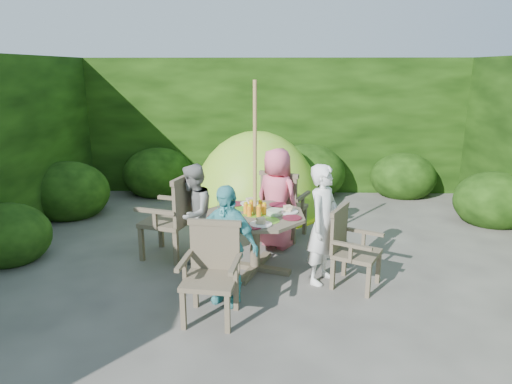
{
  "coord_description": "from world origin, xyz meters",
  "views": [
    {
      "loc": [
        -0.11,
        -5.0,
        2.32
      ],
      "look_at": [
        -0.26,
        0.39,
        0.85
      ],
      "focal_mm": 32.0,
      "sensor_mm": 36.0,
      "label": 1
    }
  ],
  "objects_px": {
    "garden_chair_right": "(351,247)",
    "child_front": "(226,245)",
    "garden_chair_front": "(212,270)",
    "garden_chair_back": "(283,204)",
    "child_back": "(277,199)",
    "child_left": "(194,214)",
    "child_right": "(323,224)",
    "garden_chair_left": "(173,216)",
    "patio_table": "(255,223)",
    "dome_tent": "(256,209)",
    "parasol_pole": "(255,180)"
  },
  "relations": [
    {
      "from": "parasol_pole",
      "to": "child_front",
      "type": "height_order",
      "value": "parasol_pole"
    },
    {
      "from": "patio_table",
      "to": "parasol_pole",
      "type": "relative_size",
      "value": 0.69
    },
    {
      "from": "patio_table",
      "to": "parasol_pole",
      "type": "bearing_deg",
      "value": 173.72
    },
    {
      "from": "child_back",
      "to": "child_left",
      "type": "bearing_deg",
      "value": 62.71
    },
    {
      "from": "child_left",
      "to": "dome_tent",
      "type": "distance_m",
      "value": 2.33
    },
    {
      "from": "garden_chair_back",
      "to": "child_back",
      "type": "xyz_separation_m",
      "value": [
        -0.09,
        -0.28,
        0.16
      ]
    },
    {
      "from": "parasol_pole",
      "to": "garden_chair_back",
      "type": "height_order",
      "value": "parasol_pole"
    },
    {
      "from": "child_front",
      "to": "parasol_pole",
      "type": "bearing_deg",
      "value": 100.38
    },
    {
      "from": "garden_chair_left",
      "to": "garden_chair_right",
      "type": "bearing_deg",
      "value": 87.56
    },
    {
      "from": "child_right",
      "to": "child_back",
      "type": "xyz_separation_m",
      "value": [
        -0.49,
        1.02,
        -0.0
      ]
    },
    {
      "from": "garden_chair_left",
      "to": "child_right",
      "type": "xyz_separation_m",
      "value": [
        1.78,
        -0.62,
        0.12
      ]
    },
    {
      "from": "garden_chair_back",
      "to": "child_front",
      "type": "relative_size",
      "value": 0.77
    },
    {
      "from": "parasol_pole",
      "to": "garden_chair_right",
      "type": "xyz_separation_m",
      "value": [
        1.05,
        -0.35,
        -0.65
      ]
    },
    {
      "from": "garden_chair_front",
      "to": "garden_chair_back",
      "type": "bearing_deg",
      "value": 77.37
    },
    {
      "from": "garden_chair_right",
      "to": "garden_chair_back",
      "type": "relative_size",
      "value": 0.89
    },
    {
      "from": "child_back",
      "to": "child_front",
      "type": "height_order",
      "value": "child_back"
    },
    {
      "from": "child_left",
      "to": "garden_chair_front",
      "type": "bearing_deg",
      "value": 23.95
    },
    {
      "from": "garden_chair_left",
      "to": "child_front",
      "type": "height_order",
      "value": "child_front"
    },
    {
      "from": "garden_chair_back",
      "to": "child_back",
      "type": "bearing_deg",
      "value": 96.31
    },
    {
      "from": "garden_chair_left",
      "to": "child_front",
      "type": "bearing_deg",
      "value": 50.93
    },
    {
      "from": "garden_chair_right",
      "to": "garden_chair_left",
      "type": "relative_size",
      "value": 0.82
    },
    {
      "from": "dome_tent",
      "to": "parasol_pole",
      "type": "bearing_deg",
      "value": -71.63
    },
    {
      "from": "patio_table",
      "to": "child_left",
      "type": "distance_m",
      "value": 0.8
    },
    {
      "from": "parasol_pole",
      "to": "child_left",
      "type": "distance_m",
      "value": 0.94
    },
    {
      "from": "patio_table",
      "to": "garden_chair_left",
      "type": "distance_m",
      "value": 1.09
    },
    {
      "from": "patio_table",
      "to": "garden_chair_front",
      "type": "xyz_separation_m",
      "value": [
        -0.38,
        -1.04,
        -0.11
      ]
    },
    {
      "from": "garden_chair_right",
      "to": "garden_chair_front",
      "type": "xyz_separation_m",
      "value": [
        -1.43,
        -0.69,
        0.02
      ]
    },
    {
      "from": "garden_chair_front",
      "to": "parasol_pole",
      "type": "bearing_deg",
      "value": 76.74
    },
    {
      "from": "garden_chair_right",
      "to": "garden_chair_front",
      "type": "bearing_deg",
      "value": 143.39
    },
    {
      "from": "dome_tent",
      "to": "garden_chair_front",
      "type": "bearing_deg",
      "value": -78.33
    },
    {
      "from": "child_front",
      "to": "child_back",
      "type": "bearing_deg",
      "value": 100.38
    },
    {
      "from": "garden_chair_back",
      "to": "garden_chair_right",
      "type": "bearing_deg",
      "value": 140.65
    },
    {
      "from": "patio_table",
      "to": "dome_tent",
      "type": "bearing_deg",
      "value": 91.53
    },
    {
      "from": "garden_chair_front",
      "to": "child_right",
      "type": "bearing_deg",
      "value": 41.1
    },
    {
      "from": "parasol_pole",
      "to": "garden_chair_right",
      "type": "distance_m",
      "value": 1.28
    },
    {
      "from": "garden_chair_right",
      "to": "child_back",
      "type": "bearing_deg",
      "value": 63.13
    },
    {
      "from": "garden_chair_right",
      "to": "child_back",
      "type": "distance_m",
      "value": 1.38
    },
    {
      "from": "child_right",
      "to": "patio_table",
      "type": "bearing_deg",
      "value": 103.48
    },
    {
      "from": "garden_chair_right",
      "to": "child_front",
      "type": "relative_size",
      "value": 0.68
    },
    {
      "from": "garden_chair_right",
      "to": "garden_chair_left",
      "type": "height_order",
      "value": "garden_chair_left"
    },
    {
      "from": "garden_chair_left",
      "to": "garden_chair_front",
      "type": "distance_m",
      "value": 1.54
    },
    {
      "from": "child_left",
      "to": "child_back",
      "type": "xyz_separation_m",
      "value": [
        1.02,
        0.49,
        0.06
      ]
    },
    {
      "from": "garden_chair_front",
      "to": "child_back",
      "type": "height_order",
      "value": "child_back"
    },
    {
      "from": "child_left",
      "to": "child_back",
      "type": "height_order",
      "value": "child_back"
    },
    {
      "from": "child_left",
      "to": "dome_tent",
      "type": "relative_size",
      "value": 0.45
    },
    {
      "from": "child_right",
      "to": "child_back",
      "type": "bearing_deg",
      "value": 58.54
    },
    {
      "from": "garden_chair_right",
      "to": "child_left",
      "type": "relative_size",
      "value": 0.69
    },
    {
      "from": "parasol_pole",
      "to": "garden_chair_back",
      "type": "distance_m",
      "value": 1.25
    },
    {
      "from": "child_back",
      "to": "dome_tent",
      "type": "distance_m",
      "value": 1.8
    },
    {
      "from": "garden_chair_left",
      "to": "dome_tent",
      "type": "relative_size",
      "value": 0.38
    }
  ]
}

